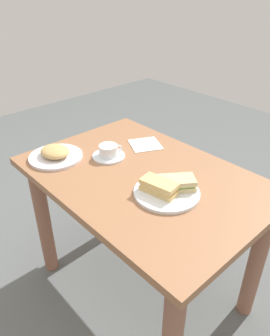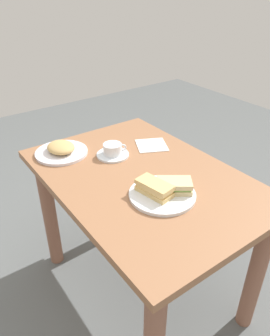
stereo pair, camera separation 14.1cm
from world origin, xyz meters
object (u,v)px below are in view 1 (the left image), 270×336
(coffee_saucer, at_px, (109,156))
(napkin, at_px, (145,145))
(coffee_cup, at_px, (109,150))
(spoon, at_px, (106,147))
(sandwich_plate, at_px, (167,193))
(dining_table, at_px, (143,202))
(sandwich_front, at_px, (159,187))
(side_plate, at_px, (56,157))
(sandwich_back, at_px, (178,183))

(coffee_saucer, distance_m, napkin, 0.22)
(coffee_cup, xyz_separation_m, napkin, (0.03, 0.22, -0.04))
(spoon, bearing_deg, sandwich_plate, -7.24)
(dining_table, relative_size, sandwich_front, 6.81)
(sandwich_front, bearing_deg, side_plate, -164.90)
(coffee_saucer, height_order, side_plate, side_plate)
(dining_table, height_order, side_plate, side_plate)
(coffee_cup, bearing_deg, sandwich_back, 3.93)
(dining_table, relative_size, coffee_cup, 9.69)
(napkin, bearing_deg, spoon, -117.88)
(sandwich_front, bearing_deg, coffee_saucer, 173.01)
(napkin, bearing_deg, sandwich_plate, -32.84)
(coffee_saucer, relative_size, spoon, 1.73)
(side_plate, bearing_deg, sandwich_front, 15.10)
(coffee_saucer, height_order, napkin, coffee_saucer)
(sandwich_plate, bearing_deg, dining_table, 169.16)
(dining_table, xyz_separation_m, sandwich_front, (0.16, -0.06, 0.19))
(sandwich_front, height_order, side_plate, sandwich_front)
(dining_table, distance_m, coffee_cup, 0.30)
(sandwich_front, height_order, coffee_saucer, sandwich_front)
(sandwich_back, relative_size, coffee_saucer, 1.01)
(coffee_cup, bearing_deg, sandwich_front, -7.20)
(coffee_saucer, xyz_separation_m, coffee_cup, (0.00, 0.00, 0.03))
(sandwich_front, relative_size, coffee_saucer, 1.01)
(dining_table, xyz_separation_m, napkin, (-0.20, 0.21, 0.16))
(coffee_cup, bearing_deg, side_plate, -130.15)
(coffee_cup, bearing_deg, coffee_saucer, -110.15)
(side_plate, bearing_deg, napkin, 65.34)
(sandwich_plate, xyz_separation_m, coffee_saucer, (-0.40, 0.02, -0.00))
(sandwich_front, relative_size, coffee_cup, 1.42)
(sandwich_plate, height_order, sandwich_back, sandwich_back)
(dining_table, xyz_separation_m, coffee_saucer, (-0.23, -0.01, 0.16))
(napkin, bearing_deg, sandwich_front, -37.02)
(dining_table, bearing_deg, coffee_cup, -176.87)
(sandwich_plate, bearing_deg, side_plate, -162.76)
(side_plate, bearing_deg, sandwich_plate, 17.24)
(dining_table, xyz_separation_m, coffee_cup, (-0.23, -0.01, 0.19))
(sandwich_plate, height_order, coffee_saucer, sandwich_plate)
(coffee_cup, relative_size, napkin, 0.75)
(spoon, distance_m, side_plate, 0.25)
(coffee_saucer, bearing_deg, dining_table, 3.45)
(side_plate, distance_m, napkin, 0.46)
(sandwich_front, bearing_deg, coffee_cup, 172.80)
(coffee_saucer, height_order, spoon, spoon)
(sandwich_back, distance_m, coffee_saucer, 0.41)
(dining_table, bearing_deg, napkin, 133.97)
(sandwich_plate, bearing_deg, sandwich_front, -122.13)
(sandwich_plate, distance_m, napkin, 0.44)
(coffee_cup, bearing_deg, spoon, 151.02)
(sandwich_plate, distance_m, side_plate, 0.59)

